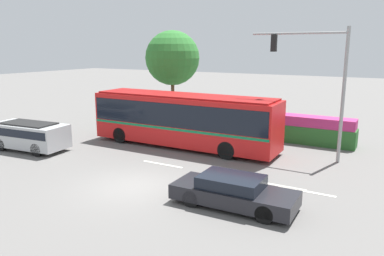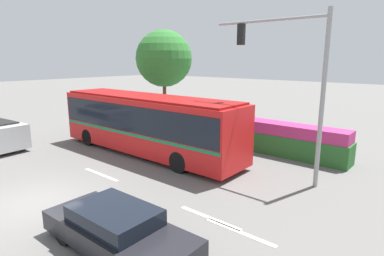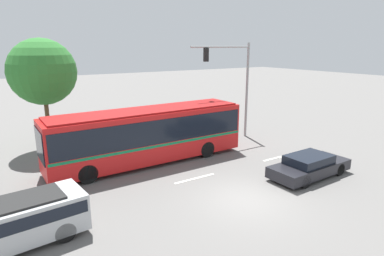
{
  "view_description": "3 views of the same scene",
  "coord_description": "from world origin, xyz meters",
  "px_view_note": "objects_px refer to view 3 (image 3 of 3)",
  "views": [
    {
      "loc": [
        9.87,
        -12.08,
        5.92
      ],
      "look_at": [
        0.78,
        3.84,
        1.96
      ],
      "focal_mm": 34.95,
      "sensor_mm": 36.0,
      "label": 1
    },
    {
      "loc": [
        11.17,
        -4.35,
        5.08
      ],
      "look_at": [
        2.22,
        6.21,
        2.05
      ],
      "focal_mm": 29.53,
      "sensor_mm": 36.0,
      "label": 2
    },
    {
      "loc": [
        -9.23,
        -9.95,
        6.7
      ],
      "look_at": [
        0.74,
        5.62,
        2.03
      ],
      "focal_mm": 30.37,
      "sensor_mm": 36.0,
      "label": 3
    }
  ],
  "objects_px": {
    "sedan_foreground": "(309,166)",
    "suv_left_lane": "(14,220)",
    "city_bus": "(148,132)",
    "street_tree_left": "(42,72)",
    "traffic_light_pole": "(236,77)"
  },
  "relations": [
    {
      "from": "city_bus",
      "to": "street_tree_left",
      "type": "xyz_separation_m",
      "value": [
        -4.48,
        5.85,
        3.3
      ]
    },
    {
      "from": "suv_left_lane",
      "to": "traffic_light_pole",
      "type": "height_order",
      "value": "traffic_light_pole"
    },
    {
      "from": "street_tree_left",
      "to": "city_bus",
      "type": "bearing_deg",
      "value": -52.56
    },
    {
      "from": "suv_left_lane",
      "to": "street_tree_left",
      "type": "relative_size",
      "value": 0.66
    },
    {
      "from": "sedan_foreground",
      "to": "suv_left_lane",
      "type": "height_order",
      "value": "suv_left_lane"
    },
    {
      "from": "suv_left_lane",
      "to": "traffic_light_pole",
      "type": "bearing_deg",
      "value": 17.58
    },
    {
      "from": "city_bus",
      "to": "traffic_light_pole",
      "type": "xyz_separation_m",
      "value": [
        7.58,
        1.31,
        2.75
      ]
    },
    {
      "from": "city_bus",
      "to": "street_tree_left",
      "type": "distance_m",
      "value": 8.08
    },
    {
      "from": "sedan_foreground",
      "to": "suv_left_lane",
      "type": "xyz_separation_m",
      "value": [
        -13.62,
        1.46,
        0.38
      ]
    },
    {
      "from": "city_bus",
      "to": "suv_left_lane",
      "type": "height_order",
      "value": "city_bus"
    },
    {
      "from": "suv_left_lane",
      "to": "sedan_foreground",
      "type": "bearing_deg",
      "value": -11.63
    },
    {
      "from": "suv_left_lane",
      "to": "street_tree_left",
      "type": "xyz_separation_m",
      "value": [
        2.98,
        10.97,
        4.16
      ]
    },
    {
      "from": "sedan_foreground",
      "to": "suv_left_lane",
      "type": "distance_m",
      "value": 13.7
    },
    {
      "from": "city_bus",
      "to": "sedan_foreground",
      "type": "relative_size",
      "value": 2.46
    },
    {
      "from": "city_bus",
      "to": "suv_left_lane",
      "type": "distance_m",
      "value": 9.08
    }
  ]
}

